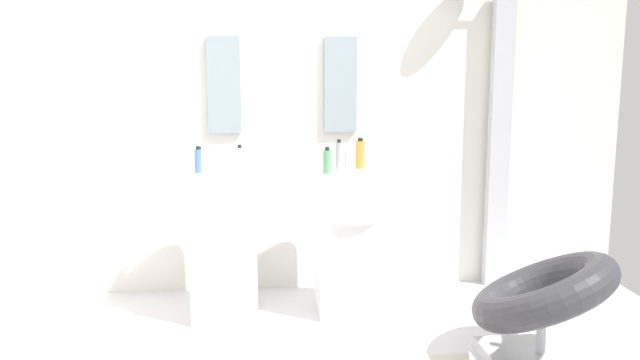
{
  "coord_description": "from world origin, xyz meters",
  "views": [
    {
      "loc": [
        -0.2,
        -2.99,
        1.57
      ],
      "look_at": [
        0.15,
        0.55,
        0.95
      ],
      "focal_mm": 37.9,
      "sensor_mm": 36.0,
      "label": 1
    }
  ],
  "objects_px": {
    "pedestal_sink_left": "(224,239)",
    "soap_bottle_grey": "(339,155)",
    "soap_bottle_white": "(240,161)",
    "soap_bottle_green": "(327,161)",
    "shower_column": "(497,134)",
    "soap_bottle_clear": "(199,160)",
    "pedestal_sink_right": "(349,235)",
    "lounge_chair": "(543,300)",
    "soap_bottle_blue": "(198,161)",
    "soap_bottle_amber": "(360,154)"
  },
  "relations": [
    {
      "from": "soap_bottle_amber",
      "to": "soap_bottle_green",
      "type": "height_order",
      "value": "soap_bottle_amber"
    },
    {
      "from": "pedestal_sink_left",
      "to": "lounge_chair",
      "type": "relative_size",
      "value": 0.94
    },
    {
      "from": "pedestal_sink_left",
      "to": "soap_bottle_white",
      "type": "xyz_separation_m",
      "value": [
        0.11,
        -0.08,
        0.49
      ]
    },
    {
      "from": "pedestal_sink_left",
      "to": "soap_bottle_blue",
      "type": "relative_size",
      "value": 6.09
    },
    {
      "from": "soap_bottle_blue",
      "to": "soap_bottle_amber",
      "type": "height_order",
      "value": "soap_bottle_amber"
    },
    {
      "from": "pedestal_sink_right",
      "to": "soap_bottle_blue",
      "type": "distance_m",
      "value": 1.05
    },
    {
      "from": "soap_bottle_blue",
      "to": "soap_bottle_white",
      "type": "distance_m",
      "value": 0.29
    },
    {
      "from": "shower_column",
      "to": "soap_bottle_amber",
      "type": "bearing_deg",
      "value": -163.48
    },
    {
      "from": "pedestal_sink_right",
      "to": "soap_bottle_grey",
      "type": "distance_m",
      "value": 0.51
    },
    {
      "from": "soap_bottle_blue",
      "to": "soap_bottle_white",
      "type": "height_order",
      "value": "soap_bottle_white"
    },
    {
      "from": "soap_bottle_blue",
      "to": "soap_bottle_white",
      "type": "bearing_deg",
      "value": -26.59
    },
    {
      "from": "soap_bottle_grey",
      "to": "soap_bottle_clear",
      "type": "bearing_deg",
      "value": -178.62
    },
    {
      "from": "lounge_chair",
      "to": "soap_bottle_clear",
      "type": "distance_m",
      "value": 2.16
    },
    {
      "from": "pedestal_sink_left",
      "to": "soap_bottle_green",
      "type": "distance_m",
      "value": 0.8
    },
    {
      "from": "lounge_chair",
      "to": "soap_bottle_white",
      "type": "height_order",
      "value": "soap_bottle_white"
    },
    {
      "from": "pedestal_sink_left",
      "to": "soap_bottle_grey",
      "type": "height_order",
      "value": "soap_bottle_grey"
    },
    {
      "from": "pedestal_sink_right",
      "to": "soap_bottle_clear",
      "type": "relative_size",
      "value": 6.5
    },
    {
      "from": "shower_column",
      "to": "lounge_chair",
      "type": "relative_size",
      "value": 1.92
    },
    {
      "from": "soap_bottle_blue",
      "to": "soap_bottle_grey",
      "type": "distance_m",
      "value": 0.88
    },
    {
      "from": "soap_bottle_white",
      "to": "pedestal_sink_left",
      "type": "bearing_deg",
      "value": 142.92
    },
    {
      "from": "pedestal_sink_left",
      "to": "shower_column",
      "type": "height_order",
      "value": "shower_column"
    },
    {
      "from": "shower_column",
      "to": "soap_bottle_clear",
      "type": "height_order",
      "value": "shower_column"
    },
    {
      "from": "pedestal_sink_left",
      "to": "pedestal_sink_right",
      "type": "relative_size",
      "value": 1.0
    },
    {
      "from": "soap_bottle_blue",
      "to": "soap_bottle_clear",
      "type": "height_order",
      "value": "soap_bottle_blue"
    },
    {
      "from": "pedestal_sink_right",
      "to": "soap_bottle_amber",
      "type": "relative_size",
      "value": 5.11
    },
    {
      "from": "soap_bottle_white",
      "to": "pedestal_sink_right",
      "type": "bearing_deg",
      "value": 6.86
    },
    {
      "from": "soap_bottle_green",
      "to": "soap_bottle_grey",
      "type": "xyz_separation_m",
      "value": [
        0.1,
        0.18,
        0.01
      ]
    },
    {
      "from": "shower_column",
      "to": "soap_bottle_white",
      "type": "bearing_deg",
      "value": -164.19
    },
    {
      "from": "pedestal_sink_right",
      "to": "soap_bottle_white",
      "type": "xyz_separation_m",
      "value": [
        -0.68,
        -0.08,
        0.49
      ]
    },
    {
      "from": "pedestal_sink_right",
      "to": "soap_bottle_clear",
      "type": "xyz_separation_m",
      "value": [
        -0.93,
        0.1,
        0.48
      ]
    },
    {
      "from": "pedestal_sink_right",
      "to": "soap_bottle_clear",
      "type": "bearing_deg",
      "value": 173.88
    },
    {
      "from": "shower_column",
      "to": "soap_bottle_blue",
      "type": "xyz_separation_m",
      "value": [
        -2.02,
        -0.37,
        -0.1
      ]
    },
    {
      "from": "shower_column",
      "to": "soap_bottle_green",
      "type": "height_order",
      "value": "shower_column"
    },
    {
      "from": "soap_bottle_green",
      "to": "lounge_chair",
      "type": "bearing_deg",
      "value": -38.27
    },
    {
      "from": "pedestal_sink_right",
      "to": "soap_bottle_white",
      "type": "height_order",
      "value": "soap_bottle_white"
    },
    {
      "from": "soap_bottle_white",
      "to": "soap_bottle_green",
      "type": "xyz_separation_m",
      "value": [
        0.53,
        0.02,
        -0.01
      ]
    },
    {
      "from": "soap_bottle_white",
      "to": "soap_bottle_blue",
      "type": "bearing_deg",
      "value": 153.41
    },
    {
      "from": "shower_column",
      "to": "pedestal_sink_left",
      "type": "bearing_deg",
      "value": -167.39
    },
    {
      "from": "soap_bottle_amber",
      "to": "soap_bottle_grey",
      "type": "height_order",
      "value": "soap_bottle_amber"
    },
    {
      "from": "shower_column",
      "to": "lounge_chair",
      "type": "bearing_deg",
      "value": -98.66
    },
    {
      "from": "pedestal_sink_left",
      "to": "lounge_chair",
      "type": "height_order",
      "value": "pedestal_sink_left"
    },
    {
      "from": "pedestal_sink_left",
      "to": "soap_bottle_grey",
      "type": "relative_size",
      "value": 5.33
    },
    {
      "from": "soap_bottle_grey",
      "to": "soap_bottle_white",
      "type": "bearing_deg",
      "value": -162.01
    },
    {
      "from": "soap_bottle_clear",
      "to": "lounge_chair",
      "type": "bearing_deg",
      "value": -28.28
    },
    {
      "from": "pedestal_sink_right",
      "to": "soap_bottle_grey",
      "type": "bearing_deg",
      "value": 113.82
    },
    {
      "from": "lounge_chair",
      "to": "soap_bottle_blue",
      "type": "xyz_separation_m",
      "value": [
        -1.83,
        0.93,
        0.63
      ]
    },
    {
      "from": "soap_bottle_grey",
      "to": "shower_column",
      "type": "bearing_deg",
      "value": 14.61
    },
    {
      "from": "soap_bottle_white",
      "to": "soap_bottle_clear",
      "type": "xyz_separation_m",
      "value": [
        -0.25,
        0.18,
        -0.02
      ]
    },
    {
      "from": "soap_bottle_amber",
      "to": "shower_column",
      "type": "bearing_deg",
      "value": 16.52
    },
    {
      "from": "soap_bottle_white",
      "to": "soap_bottle_grey",
      "type": "distance_m",
      "value": 0.65
    }
  ]
}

